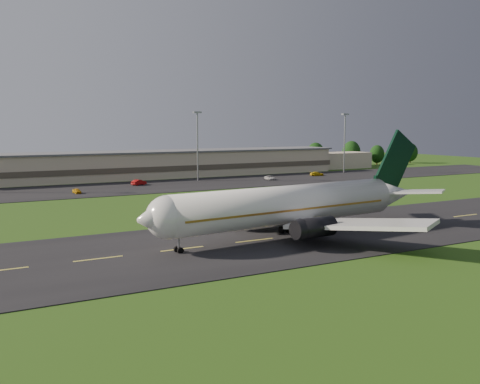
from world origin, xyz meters
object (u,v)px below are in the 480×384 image
terminal (181,164)px  service_vehicle_a (77,191)px  light_mast_centre (197,138)px  service_vehicle_d (317,174)px  airliner (291,205)px  light_mast_east (345,136)px  service_vehicle_b (139,182)px  service_vehicle_c (270,178)px

terminal → service_vehicle_a: size_ratio=41.99×
light_mast_centre → service_vehicle_d: (39.91, -4.87, -11.98)m
airliner → light_mast_east: 110.50m
light_mast_centre → service_vehicle_b: size_ratio=4.44×
service_vehicle_d → service_vehicle_b: bearing=98.4°
service_vehicle_c → light_mast_east: bearing=19.4°
service_vehicle_b → service_vehicle_c: 39.37m
airliner → light_mast_east: bearing=41.2°
light_mast_centre → service_vehicle_d: size_ratio=4.46×
airliner → light_mast_centre: light_mast_centre is taller
light_mast_east → service_vehicle_c: (-35.10, -8.19, -12.05)m
light_mast_centre → service_vehicle_d: bearing=-7.0°
light_mast_centre → service_vehicle_a: bearing=-159.8°
light_mast_centre → light_mast_east: bearing=0.0°
light_mast_centre → service_vehicle_b: bearing=-169.2°
service_vehicle_b → service_vehicle_c: bearing=-124.8°
light_mast_centre → service_vehicle_c: 24.67m
airliner → service_vehicle_c: size_ratio=12.14×
service_vehicle_b → service_vehicle_c: size_ratio=1.08×
airliner → service_vehicle_c: bearing=55.1°
light_mast_east → service_vehicle_b: 75.24m
light_mast_centre → service_vehicle_b: light_mast_centre is taller
airliner → service_vehicle_c: (40.78, 71.73, -3.97)m
service_vehicle_d → light_mast_east: bearing=-62.5°
terminal → service_vehicle_d: (38.51, -21.06, -3.23)m
service_vehicle_c → light_mast_centre: bearing=163.9°
light_mast_east → light_mast_centre: bearing=180.0°
service_vehicle_d → service_vehicle_a: bearing=106.2°
service_vehicle_a → service_vehicle_d: size_ratio=0.76×
light_mast_east → service_vehicle_d: 19.87m
service_vehicle_a → service_vehicle_b: bearing=23.2°
service_vehicle_a → terminal: bearing=31.8°
terminal → service_vehicle_b: (-20.61, -19.83, -3.14)m
service_vehicle_b → service_vehicle_d: (59.12, -1.23, -0.09)m
service_vehicle_c → service_vehicle_d: service_vehicle_d is taller
terminal → light_mast_east: (53.60, -16.18, 8.75)m
terminal → light_mast_east: light_mast_east is taller
service_vehicle_c → airliner: bearing=-113.3°
airliner → light_mast_east: (75.88, 79.92, 8.08)m
terminal → light_mast_centre: size_ratio=7.13×
light_mast_centre → service_vehicle_a: light_mast_centre is taller
terminal → service_vehicle_c: (18.50, -24.38, -3.30)m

